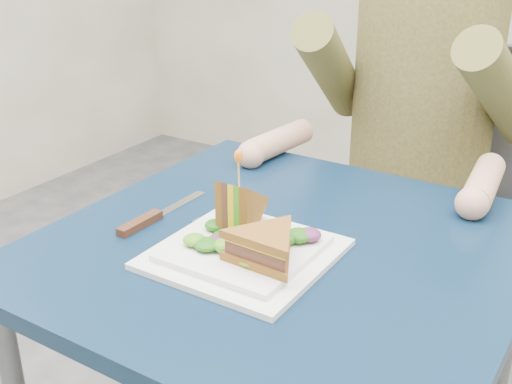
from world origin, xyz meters
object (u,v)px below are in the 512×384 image
Objects in this scene: plate at (244,252)px; fork at (181,233)px; sandwich_flat at (266,247)px; sandwich_upright at (239,210)px; table at (283,283)px; diner at (424,61)px; chair at (424,194)px; knife at (148,219)px.

plate is 0.13m from fork.
plate reaches higher than fork.
fork is (-0.19, 0.03, -0.04)m from sandwich_flat.
plate is at bearing -48.93° from sandwich_upright.
table is 0.16m from sandwich_flat.
chair is at bearing 90.00° from diner.
plate is at bearing -92.19° from diner.
diner is 0.73m from plate.
chair is 4.20× the size of knife.
knife is at bearing 172.12° from sandwich_flat.
plate is 0.21m from knife.
table is 1.01× the size of diner.
knife is at bearing 176.88° from fork.
sandwich_upright reaches higher than table.
table is 0.81× the size of chair.
sandwich_upright is at bearing 131.07° from plate.
diner is 5.18× the size of sandwich_flat.
fork is 0.81× the size of knife.
sandwich_flat is at bearing -9.82° from fork.
chair is 0.85m from fork.
knife is (-0.21, 0.01, -0.00)m from plate.
plate is (-0.03, -0.08, 0.09)m from table.
chair reaches higher than fork.
sandwich_upright reaches higher than sandwich_flat.
fork is (-0.16, -0.82, 0.19)m from chair.
sandwich_upright is at bearing -94.88° from chair.
fork is at bearing -157.75° from sandwich_upright.
fork is (-0.09, -0.04, -0.05)m from sandwich_upright.
fork is at bearing 176.83° from plate.
chair is 1.25× the size of diner.
sandwich_flat is 0.19m from fork.
table is 0.75m from chair.
sandwich_flat is 0.12m from sandwich_upright.
diner reaches higher than chair.
diner is (-0.00, 0.63, 0.26)m from table.
chair reaches higher than sandwich_upright.
sandwich_flat is at bearing -88.12° from chair.
plate is (-0.03, -0.82, 0.20)m from chair.
table is 5.72× the size of sandwich_upright.
knife is at bearing -164.40° from table.
chair is (0.00, 0.75, -0.11)m from table.
table is 2.88× the size of plate.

